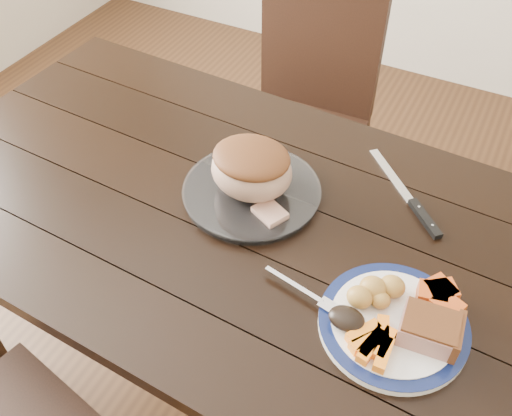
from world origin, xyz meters
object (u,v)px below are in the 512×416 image
at_px(roast_joint, 252,170).
at_px(carving_knife, 416,207).
at_px(serving_platter, 252,193).
at_px(fork, 308,293).
at_px(dining_table, 231,233).
at_px(dinner_plate, 393,324).
at_px(chair_far, 305,107).
at_px(pork_slice, 429,329).

bearing_deg(roast_joint, carving_knife, 20.62).
height_order(serving_platter, fork, fork).
bearing_deg(roast_joint, dining_table, -116.76).
distance_m(dining_table, dinner_plate, 0.47).
relative_size(chair_far, dinner_plate, 3.25).
bearing_deg(roast_joint, chair_far, 102.31).
bearing_deg(roast_joint, fork, -42.09).
bearing_deg(dining_table, roast_joint, 63.24).
bearing_deg(serving_platter, roast_joint, 135.00).
bearing_deg(fork, serving_platter, 148.84).
height_order(chair_far, roast_joint, chair_far).
height_order(dining_table, roast_joint, roast_joint).
height_order(chair_far, pork_slice, chair_far).
height_order(roast_joint, carving_knife, roast_joint).
bearing_deg(serving_platter, dining_table, -116.76).
distance_m(dining_table, roast_joint, 0.18).
relative_size(roast_joint, carving_knife, 0.79).
distance_m(chair_far, dinner_plate, 1.07).
height_order(dining_table, dinner_plate, dinner_plate).
relative_size(fork, roast_joint, 0.93).
relative_size(chair_far, carving_knife, 3.85).
bearing_deg(dinner_plate, carving_knife, 98.73).
height_order(dining_table, fork, fork).
bearing_deg(fork, dinner_plate, 16.48).
xyz_separation_m(fork, carving_knife, (0.12, 0.35, -0.01)).
xyz_separation_m(serving_platter, pork_slice, (0.47, -0.20, 0.04)).
bearing_deg(carving_knife, pork_slice, -26.42).
height_order(dinner_plate, serving_platter, serving_platter).
relative_size(serving_platter, carving_knife, 1.31).
height_order(dining_table, carving_knife, carving_knife).
distance_m(dinner_plate, carving_knife, 0.34).
bearing_deg(dining_table, pork_slice, -16.21).
relative_size(chair_far, pork_slice, 8.93).
bearing_deg(fork, carving_knife, 81.84).
relative_size(pork_slice, carving_knife, 0.43).
height_order(chair_far, serving_platter, chair_far).
bearing_deg(fork, pork_slice, 13.70).
bearing_deg(dining_table, chair_far, 99.23).
bearing_deg(dining_table, dinner_plate, -17.79).
bearing_deg(fork, roast_joint, 148.84).
relative_size(dining_table, carving_knife, 6.78).
xyz_separation_m(dinner_plate, serving_platter, (-0.41, 0.20, 0.00)).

